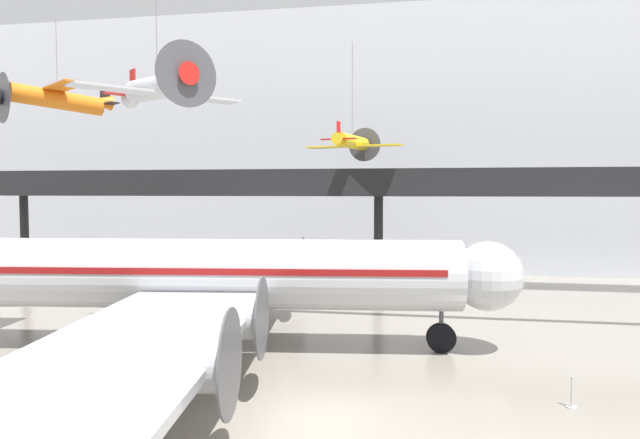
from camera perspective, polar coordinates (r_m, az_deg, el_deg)
The scene contains 8 objects.
ground_plane at distance 19.02m, azimuth -0.48°, elevation -19.37°, with size 260.00×260.00×0.00m, color gray.
hangar_back_wall at distance 51.86m, azimuth 6.59°, elevation 7.85°, with size 140.00×3.00×23.34m.
mezzanine_walkway at distance 42.54m, azimuth 5.78°, elevation 2.86°, with size 110.00×3.20×8.78m.
airliner_silver_main at distance 26.60m, azimuth -12.74°, elevation -5.45°, with size 30.02×34.25×9.45m.
suspended_plane_yellow_lowwing at distance 41.04m, azimuth 3.24°, elevation 7.72°, with size 7.16×5.96×8.32m.
suspended_plane_orange_highwing at distance 39.52m, azimuth -24.76°, elevation 10.90°, with size 7.47×6.93×6.66m.
suspended_plane_silver_racer at distance 28.46m, azimuth -15.97°, elevation 12.50°, with size 6.74×7.01×7.00m.
stanchion_barrier at distance 21.52m, azimuth 23.86°, elevation -16.01°, with size 0.36×0.36×1.08m.
Camera 1 is at (3.25, -17.29, 7.23)m, focal length 32.00 mm.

